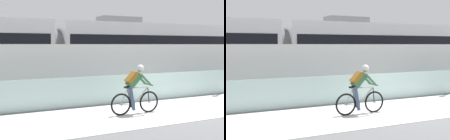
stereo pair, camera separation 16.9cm
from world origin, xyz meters
The scene contains 8 objects.
ground_plane centered at (0.00, 0.00, 0.00)m, with size 200.00×200.00×0.00m, color slate.
bike_path_deck centered at (0.00, 0.00, 0.01)m, with size 32.00×3.20×0.01m, color silver.
glass_parapet centered at (0.00, 1.85, 0.55)m, with size 32.00×0.05×1.09m, color silver.
concrete_barrier_wall centered at (0.00, 3.65, 1.14)m, with size 32.00×0.36×2.28m, color silver.
tram_rail_near centered at (0.00, 6.13, 0.00)m, with size 32.00×0.08×0.01m, color #595654.
tram_rail_far centered at (0.00, 7.57, 0.00)m, with size 32.00×0.08×0.01m, color #595654.
tram centered at (-2.84, 6.85, 1.89)m, with size 22.56×2.54×3.81m.
cyclist_on_bike centered at (-1.98, 0.00, 0.80)m, with size 1.77×0.58×1.61m.
Camera 2 is at (-6.66, -8.36, 2.26)m, focal length 47.89 mm.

